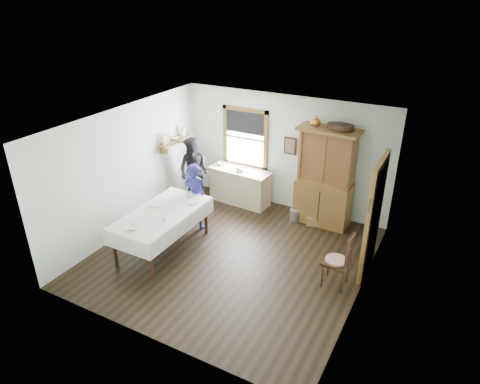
# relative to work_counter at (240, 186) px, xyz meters

# --- Properties ---
(room) EXTENTS (5.01, 5.01, 2.70)m
(room) POSITION_rel_work_counter_xyz_m (0.96, -2.13, 0.92)
(room) COLOR black
(room) RESTS_ON ground
(window) EXTENTS (1.18, 0.07, 1.48)m
(window) POSITION_rel_work_counter_xyz_m (-0.04, 0.33, 1.20)
(window) COLOR white
(window) RESTS_ON room
(doorway) EXTENTS (0.09, 1.14, 2.22)m
(doorway) POSITION_rel_work_counter_xyz_m (3.42, -1.28, 0.73)
(doorway) COLOR #4B3C35
(doorway) RESTS_ON room
(wall_shelf) EXTENTS (0.24, 1.00, 0.44)m
(wall_shelf) POSITION_rel_work_counter_xyz_m (-1.41, -0.59, 1.14)
(wall_shelf) COLOR brown
(wall_shelf) RESTS_ON room
(framed_picture) EXTENTS (0.30, 0.04, 0.40)m
(framed_picture) POSITION_rel_work_counter_xyz_m (1.11, 0.33, 1.12)
(framed_picture) COLOR #351D12
(framed_picture) RESTS_ON room
(rug_beater) EXTENTS (0.01, 0.27, 0.27)m
(rug_beater) POSITION_rel_work_counter_xyz_m (3.41, -1.83, 1.29)
(rug_beater) COLOR black
(rug_beater) RESTS_ON room
(work_counter) EXTENTS (1.54, 0.67, 0.86)m
(work_counter) POSITION_rel_work_counter_xyz_m (0.00, 0.00, 0.00)
(work_counter) COLOR #C6B28A
(work_counter) RESTS_ON room
(china_hutch) EXTENTS (1.32, 0.67, 2.20)m
(china_hutch) POSITION_rel_work_counter_xyz_m (2.08, 0.00, 0.67)
(china_hutch) COLOR brown
(china_hutch) RESTS_ON room
(dining_table) EXTENTS (1.13, 2.12, 0.85)m
(dining_table) POSITION_rel_work_counter_xyz_m (-0.37, -2.57, -0.01)
(dining_table) COLOR silver
(dining_table) RESTS_ON room
(spindle_chair) EXTENTS (0.53, 0.53, 1.06)m
(spindle_chair) POSITION_rel_work_counter_xyz_m (3.02, -2.04, 0.10)
(spindle_chair) COLOR #351D12
(spindle_chair) RESTS_ON room
(pail) EXTENTS (0.32, 0.32, 0.27)m
(pail) POSITION_rel_work_counter_xyz_m (1.54, -0.20, -0.30)
(pail) COLOR #999BA1
(pail) RESTS_ON room
(wicker_basket) EXTENTS (0.38, 0.31, 0.20)m
(wicker_basket) POSITION_rel_work_counter_xyz_m (1.99, -0.18, -0.33)
(wicker_basket) COLOR olive
(wicker_basket) RESTS_ON room
(woman_blue) EXTENTS (0.53, 0.37, 1.40)m
(woman_blue) POSITION_rel_work_counter_xyz_m (-0.28, -1.51, 0.27)
(woman_blue) COLOR navy
(woman_blue) RESTS_ON room
(figure_dark) EXTENTS (0.75, 0.59, 1.53)m
(figure_dark) POSITION_rel_work_counter_xyz_m (-0.96, -0.54, 0.33)
(figure_dark) COLOR black
(figure_dark) RESTS_ON room
(table_cup_a) EXTENTS (0.16, 0.16, 0.10)m
(table_cup_a) POSITION_rel_work_counter_xyz_m (-0.27, -1.74, 0.47)
(table_cup_a) COLOR white
(table_cup_a) RESTS_ON dining_table
(table_cup_b) EXTENTS (0.12, 0.12, 0.09)m
(table_cup_b) POSITION_rel_work_counter_xyz_m (-0.09, -2.84, 0.46)
(table_cup_b) COLOR white
(table_cup_b) RESTS_ON dining_table
(table_bowl) EXTENTS (0.26, 0.26, 0.06)m
(table_bowl) POSITION_rel_work_counter_xyz_m (-0.44, -3.32, 0.44)
(table_bowl) COLOR white
(table_bowl) RESTS_ON dining_table
(counter_book) EXTENTS (0.24, 0.27, 0.02)m
(counter_book) POSITION_rel_work_counter_xyz_m (-0.08, -0.06, 0.44)
(counter_book) COLOR brown
(counter_book) RESTS_ON work_counter
(counter_bowl) EXTENTS (0.26, 0.26, 0.07)m
(counter_bowl) POSITION_rel_work_counter_xyz_m (-0.54, 0.05, 0.46)
(counter_bowl) COLOR white
(counter_bowl) RESTS_ON work_counter
(shelf_bowl) EXTENTS (0.22, 0.22, 0.05)m
(shelf_bowl) POSITION_rel_work_counter_xyz_m (-1.41, -0.58, 1.17)
(shelf_bowl) COLOR white
(shelf_bowl) RESTS_ON wall_shelf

